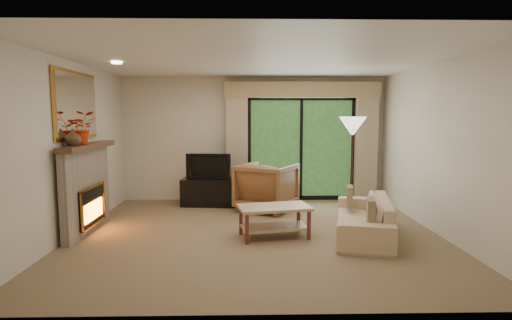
{
  "coord_description": "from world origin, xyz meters",
  "views": [
    {
      "loc": [
        -0.14,
        -5.94,
        1.8
      ],
      "look_at": [
        0.0,
        0.3,
        1.1
      ],
      "focal_mm": 28.0,
      "sensor_mm": 36.0,
      "label": 1
    }
  ],
  "objects_px": {
    "media_console": "(210,192)",
    "coffee_table": "(274,221)",
    "sofa": "(363,217)",
    "armchair": "(267,187)"
  },
  "relations": [
    {
      "from": "media_console",
      "to": "coffee_table",
      "type": "relative_size",
      "value": 1.04
    },
    {
      "from": "media_console",
      "to": "sofa",
      "type": "relative_size",
      "value": 0.56
    },
    {
      "from": "armchair",
      "to": "media_console",
      "type": "bearing_deg",
      "value": 7.37
    },
    {
      "from": "coffee_table",
      "to": "armchair",
      "type": "bearing_deg",
      "value": 79.43
    },
    {
      "from": "media_console",
      "to": "armchair",
      "type": "xyz_separation_m",
      "value": [
        1.13,
        -0.44,
        0.18
      ]
    },
    {
      "from": "media_console",
      "to": "sofa",
      "type": "distance_m",
      "value": 3.24
    },
    {
      "from": "armchair",
      "to": "sofa",
      "type": "height_order",
      "value": "armchair"
    },
    {
      "from": "media_console",
      "to": "armchair",
      "type": "relative_size",
      "value": 1.09
    },
    {
      "from": "media_console",
      "to": "coffee_table",
      "type": "bearing_deg",
      "value": -56.01
    },
    {
      "from": "sofa",
      "to": "armchair",
      "type": "bearing_deg",
      "value": -126.04
    }
  ]
}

